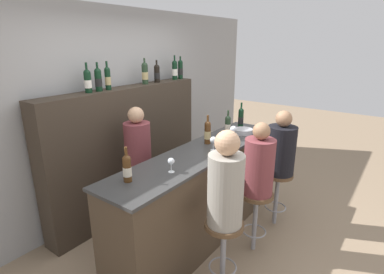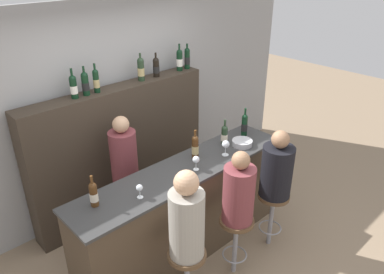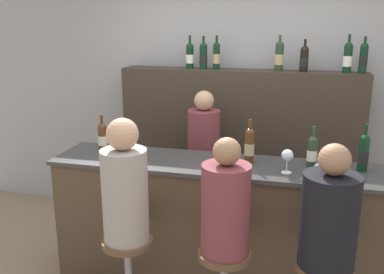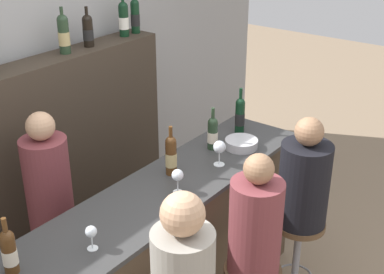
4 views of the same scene
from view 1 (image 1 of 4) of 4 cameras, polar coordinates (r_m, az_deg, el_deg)
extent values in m
plane|color=#8C755B|center=(3.58, 5.45, -19.81)|extent=(16.00, 16.00, 0.00)
cube|color=#9E9E9E|center=(4.03, -14.51, 4.55)|extent=(6.40, 0.05, 2.60)
cube|color=#473828|center=(3.41, 1.88, -11.32)|extent=(2.49, 0.52, 1.05)
cube|color=#333333|center=(3.19, 1.97, -2.82)|extent=(2.53, 0.56, 0.03)
cube|color=#382D23|center=(3.99, -11.92, -2.52)|extent=(2.37, 0.28, 1.65)
cylinder|color=#4C2D14|center=(2.52, -12.23, -6.22)|extent=(0.07, 0.07, 0.20)
cylinder|color=beige|center=(2.52, -12.22, -6.43)|extent=(0.07, 0.07, 0.08)
sphere|color=#4C2D14|center=(2.48, -12.38, -4.15)|extent=(0.07, 0.07, 0.07)
cylinder|color=#4C2D14|center=(2.46, -12.47, -2.87)|extent=(0.02, 0.02, 0.09)
cylinder|color=#4C2D14|center=(3.37, 2.99, 0.59)|extent=(0.07, 0.07, 0.23)
cylinder|color=tan|center=(3.37, 2.98, 0.41)|extent=(0.07, 0.07, 0.09)
sphere|color=#4C2D14|center=(3.33, 3.02, 2.44)|extent=(0.07, 0.07, 0.07)
cylinder|color=#4C2D14|center=(3.32, 3.03, 3.42)|extent=(0.02, 0.02, 0.09)
cylinder|color=#233823|center=(3.74, 6.81, 2.03)|extent=(0.07, 0.07, 0.20)
cylinder|color=beige|center=(3.75, 6.81, 1.89)|extent=(0.07, 0.07, 0.08)
sphere|color=#233823|center=(3.72, 6.87, 3.49)|extent=(0.07, 0.07, 0.07)
cylinder|color=#233823|center=(3.70, 6.90, 4.40)|extent=(0.02, 0.02, 0.09)
cylinder|color=black|center=(4.04, 9.27, 3.33)|extent=(0.07, 0.07, 0.23)
cylinder|color=black|center=(4.04, 9.26, 3.17)|extent=(0.07, 0.07, 0.09)
sphere|color=black|center=(4.01, 9.35, 4.93)|extent=(0.07, 0.07, 0.07)
cylinder|color=black|center=(4.00, 9.40, 5.81)|extent=(0.02, 0.02, 0.10)
cylinder|color=black|center=(3.47, -19.21, 9.69)|extent=(0.07, 0.07, 0.21)
cylinder|color=white|center=(3.47, -19.19, 9.51)|extent=(0.08, 0.08, 0.08)
sphere|color=black|center=(3.46, -19.39, 11.42)|extent=(0.07, 0.07, 0.07)
cylinder|color=black|center=(3.45, -19.49, 12.45)|extent=(0.02, 0.02, 0.10)
cylinder|color=black|center=(3.55, -17.39, 10.06)|extent=(0.08, 0.08, 0.22)
cylinder|color=black|center=(3.55, -17.38, 9.89)|extent=(0.08, 0.08, 0.09)
sphere|color=black|center=(3.54, -17.56, 11.81)|extent=(0.08, 0.08, 0.08)
cylinder|color=black|center=(3.53, -17.65, 12.75)|extent=(0.02, 0.02, 0.09)
cylinder|color=black|center=(3.63, -15.73, 10.43)|extent=(0.07, 0.07, 0.23)
cylinder|color=tan|center=(3.63, -15.72, 10.26)|extent=(0.07, 0.07, 0.09)
sphere|color=black|center=(3.61, -15.89, 12.22)|extent=(0.07, 0.07, 0.07)
cylinder|color=black|center=(3.61, -15.96, 13.08)|extent=(0.02, 0.02, 0.08)
cylinder|color=#233823|center=(4.02, -8.95, 11.62)|extent=(0.08, 0.08, 0.24)
cylinder|color=tan|center=(4.02, -8.94, 11.45)|extent=(0.08, 0.08, 0.10)
sphere|color=#233823|center=(4.01, -9.03, 13.32)|extent=(0.08, 0.08, 0.08)
cylinder|color=#233823|center=(4.01, -9.07, 14.09)|extent=(0.02, 0.02, 0.08)
cylinder|color=black|center=(4.19, -6.69, 11.67)|extent=(0.08, 0.08, 0.20)
cylinder|color=black|center=(4.19, -6.68, 11.54)|extent=(0.08, 0.08, 0.08)
sphere|color=black|center=(4.18, -6.74, 13.03)|extent=(0.08, 0.08, 0.08)
cylinder|color=black|center=(4.17, -6.77, 13.81)|extent=(0.02, 0.02, 0.08)
cylinder|color=black|center=(4.47, -3.31, 12.37)|extent=(0.08, 0.08, 0.23)
cylinder|color=white|center=(4.47, -3.31, 12.22)|extent=(0.08, 0.08, 0.09)
sphere|color=black|center=(4.46, -3.34, 13.87)|extent=(0.08, 0.08, 0.08)
cylinder|color=black|center=(4.46, -3.35, 14.68)|extent=(0.02, 0.02, 0.10)
cylinder|color=black|center=(4.58, -2.22, 12.52)|extent=(0.07, 0.07, 0.24)
cylinder|color=black|center=(4.58, -2.22, 12.37)|extent=(0.07, 0.07, 0.09)
sphere|color=black|center=(4.57, -2.24, 14.00)|extent=(0.07, 0.07, 0.07)
cylinder|color=black|center=(4.56, -2.25, 14.65)|extent=(0.02, 0.02, 0.08)
cylinder|color=silver|center=(2.67, -3.96, -6.64)|extent=(0.06, 0.06, 0.00)
cylinder|color=silver|center=(2.66, -3.97, -5.89)|extent=(0.01, 0.01, 0.07)
sphere|color=silver|center=(2.63, -4.00, -4.63)|extent=(0.06, 0.06, 0.06)
cylinder|color=silver|center=(3.19, 4.04, -2.50)|extent=(0.06, 0.06, 0.00)
cylinder|color=silver|center=(3.18, 4.06, -1.79)|extent=(0.01, 0.01, 0.08)
sphere|color=silver|center=(3.15, 4.09, -0.56)|extent=(0.07, 0.07, 0.07)
cylinder|color=silver|center=(3.55, 7.82, -0.52)|extent=(0.07, 0.07, 0.00)
cylinder|color=silver|center=(3.53, 7.85, 0.19)|extent=(0.01, 0.01, 0.09)
sphere|color=silver|center=(3.51, 7.90, 1.46)|extent=(0.08, 0.08, 0.08)
cylinder|color=#B7B7BC|center=(3.80, 9.76, 1.10)|extent=(0.23, 0.23, 0.06)
cylinder|color=gray|center=(2.92, 5.91, -21.91)|extent=(0.05, 0.05, 0.65)
torus|color=gray|center=(2.98, 5.84, -23.34)|extent=(0.26, 0.26, 0.02)
cylinder|color=brown|center=(2.71, 6.14, -16.32)|extent=(0.35, 0.35, 0.04)
cylinder|color=gray|center=(2.54, 6.39, -10.06)|extent=(0.30, 0.30, 0.63)
sphere|color=tan|center=(2.38, 6.73, -1.11)|extent=(0.21, 0.21, 0.21)
cylinder|color=gray|center=(3.40, 11.85, -15.77)|extent=(0.05, 0.05, 0.65)
torus|color=gray|center=(3.46, 11.75, -17.11)|extent=(0.26, 0.26, 0.02)
cylinder|color=brown|center=(3.23, 12.24, -10.68)|extent=(0.35, 0.35, 0.04)
cylinder|color=brown|center=(3.10, 12.61, -5.60)|extent=(0.31, 0.31, 0.58)
sphere|color=#936B4C|center=(2.97, 13.10, 1.11)|extent=(0.17, 0.17, 0.17)
cylinder|color=gray|center=(3.90, 15.72, -11.46)|extent=(0.05, 0.05, 0.65)
torus|color=gray|center=(3.94, 15.60, -12.69)|extent=(0.26, 0.26, 0.02)
cylinder|color=brown|center=(3.75, 16.16, -6.87)|extent=(0.35, 0.35, 0.04)
cylinder|color=black|center=(3.63, 16.57, -2.45)|extent=(0.33, 0.33, 0.57)
sphere|color=#936B4C|center=(3.52, 17.10, 3.35)|extent=(0.19, 0.19, 0.19)
cylinder|color=brown|center=(3.58, -9.96, -7.62)|extent=(0.30, 0.30, 1.32)
sphere|color=tan|center=(3.33, -10.64, 4.15)|extent=(0.18, 0.18, 0.18)
camera|label=2|loc=(1.18, 119.33, 41.38)|focal=35.00mm
camera|label=3|loc=(3.30, 60.61, 7.62)|focal=40.00mm
camera|label=4|loc=(0.69, 80.19, 59.24)|focal=50.00mm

